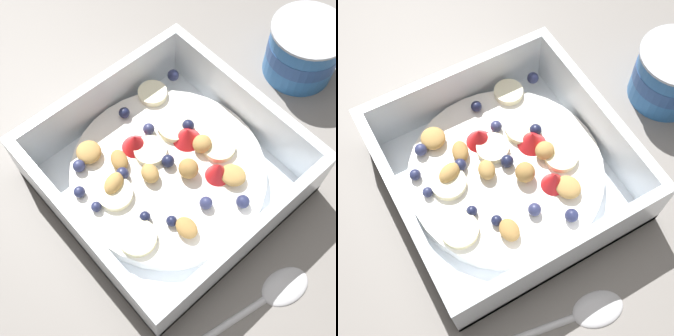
# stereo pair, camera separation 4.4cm
# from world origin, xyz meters

# --- Properties ---
(ground_plane) EXTENTS (2.40, 2.40, 0.00)m
(ground_plane) POSITION_xyz_m (0.00, 0.00, 0.00)
(ground_plane) COLOR gray
(fruit_bowl) EXTENTS (0.22, 0.22, 0.07)m
(fruit_bowl) POSITION_xyz_m (-0.02, 0.02, 0.02)
(fruit_bowl) COLOR white
(fruit_bowl) RESTS_ON ground
(spoon) EXTENTS (0.05, 0.17, 0.01)m
(spoon) POSITION_xyz_m (0.13, 0.00, 0.00)
(spoon) COLOR silver
(spoon) RESTS_ON ground
(yogurt_cup) EXTENTS (0.09, 0.09, 0.07)m
(yogurt_cup) POSITION_xyz_m (-0.03, 0.23, 0.03)
(yogurt_cup) COLOR #3370B7
(yogurt_cup) RESTS_ON ground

